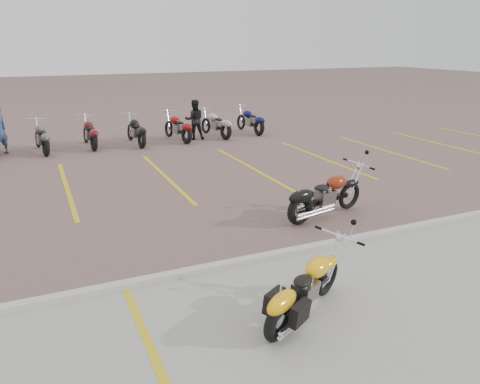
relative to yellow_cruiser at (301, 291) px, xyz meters
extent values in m
plane|color=brown|center=(0.18, 3.81, -0.41)|extent=(100.00, 100.00, 0.00)
cube|color=#9E9B93|center=(0.18, -0.69, -0.40)|extent=(60.00, 5.00, 0.01)
cube|color=#ADAAA3|center=(0.18, 1.81, -0.35)|extent=(60.00, 0.18, 0.12)
torus|color=black|center=(0.65, 0.37, -0.12)|extent=(0.55, 0.38, 0.58)
torus|color=black|center=(-0.55, -0.32, -0.12)|extent=(0.61, 0.44, 0.62)
cube|color=black|center=(0.05, 0.03, -0.07)|extent=(1.06, 0.68, 0.09)
cube|color=slate|center=(0.01, 0.00, -0.01)|extent=(0.46, 0.42, 0.30)
ellipsoid|color=#FFB50D|center=(0.26, 0.15, 0.26)|extent=(0.59, 0.51, 0.27)
ellipsoid|color=black|center=(-0.09, -0.05, 0.22)|extent=(0.42, 0.38, 0.11)
torus|color=black|center=(3.32, 3.41, -0.09)|extent=(0.66, 0.25, 0.65)
torus|color=black|center=(1.81, 3.06, -0.09)|extent=(0.71, 0.32, 0.69)
cube|color=black|center=(2.56, 3.24, -0.03)|extent=(1.29, 0.40, 0.10)
cube|color=slate|center=(2.51, 3.22, 0.03)|extent=(0.48, 0.39, 0.34)
ellipsoid|color=black|center=(2.83, 3.30, 0.33)|extent=(0.64, 0.44, 0.30)
ellipsoid|color=black|center=(2.39, 3.20, 0.29)|extent=(0.44, 0.34, 0.12)
imported|color=black|center=(2.73, 12.67, 0.37)|extent=(0.87, 0.74, 1.56)
camera|label=1|loc=(-3.13, -4.93, 3.32)|focal=35.00mm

